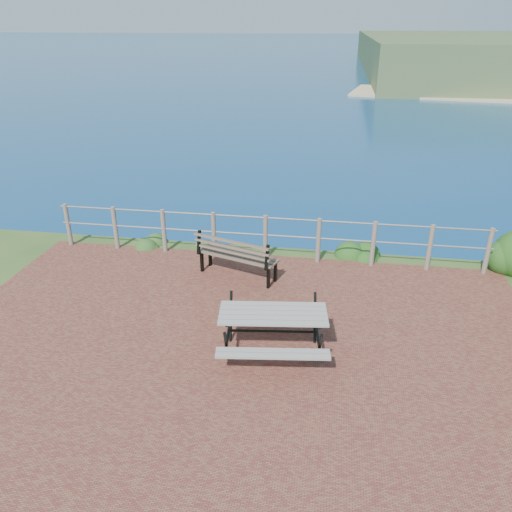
{
  "coord_description": "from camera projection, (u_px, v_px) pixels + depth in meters",
  "views": [
    {
      "loc": [
        1.38,
        -6.53,
        4.78
      ],
      "look_at": [
        0.03,
        1.88,
        0.75
      ],
      "focal_mm": 35.0,
      "sensor_mm": 36.0,
      "label": 1
    }
  ],
  "objects": [
    {
      "name": "picnic_table",
      "position": [
        273.0,
        327.0,
        7.77
      ],
      "size": [
        1.73,
        1.43,
        0.7
      ],
      "rotation": [
        0.0,
        0.0,
        0.13
      ],
      "color": "gray",
      "rests_on": "ground"
    },
    {
      "name": "safety_railing",
      "position": [
        265.0,
        235.0,
        10.81
      ],
      "size": [
        9.4,
        0.1,
        1.0
      ],
      "color": "#6B5B4C",
      "rests_on": "ground"
    },
    {
      "name": "park_bench",
      "position": [
        238.0,
        249.0,
        10.01
      ],
      "size": [
        1.72,
        0.93,
        0.94
      ],
      "rotation": [
        0.0,
        0.0,
        -0.33
      ],
      "color": "brown",
      "rests_on": "ground"
    },
    {
      "name": "shrub_lip_west",
      "position": [
        149.0,
        244.0,
        11.8
      ],
      "size": [
        0.71,
        0.71,
        0.43
      ],
      "primitive_type": "ellipsoid",
      "color": "#2A4D1D",
      "rests_on": "ground"
    },
    {
      "name": "ground",
      "position": [
        236.0,
        347.0,
        8.07
      ],
      "size": [
        10.0,
        7.0,
        0.12
      ],
      "primitive_type": "cube",
      "color": "brown",
      "rests_on": "ground"
    },
    {
      "name": "shrub_lip_east",
      "position": [
        359.0,
        255.0,
        11.23
      ],
      "size": [
        0.76,
        0.76,
        0.5
      ],
      "primitive_type": "ellipsoid",
      "color": "#234916",
      "rests_on": "ground"
    },
    {
      "name": "shrub_right_edge",
      "position": [
        511.0,
        271.0,
        10.51
      ],
      "size": [
        1.13,
        1.13,
        1.61
      ],
      "primitive_type": "ellipsoid",
      "color": "#234916",
      "rests_on": "ground"
    },
    {
      "name": "ocean",
      "position": [
        340.0,
        35.0,
        186.64
      ],
      "size": [
        1200.0,
        1200.0,
        0.0
      ],
      "primitive_type": "plane",
      "color": "#145579",
      "rests_on": "ground"
    }
  ]
}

